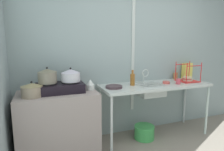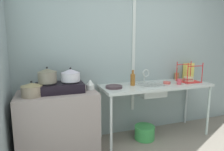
% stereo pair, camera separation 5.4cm
% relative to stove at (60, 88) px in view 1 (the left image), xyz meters
% --- Properties ---
extents(wall_back, '(4.52, 0.10, 2.45)m').
position_rel_stove_xyz_m(wall_back, '(1.25, 0.34, 0.33)').
color(wall_back, '#889B9A').
rests_on(wall_back, ground).
extents(wall_metal_strip, '(0.05, 0.01, 1.96)m').
position_rel_stove_xyz_m(wall_metal_strip, '(1.17, 0.29, 0.45)').
color(wall_metal_strip, '#B5C0BB').
extents(counter_concrete, '(0.99, 0.59, 0.84)m').
position_rel_stove_xyz_m(counter_concrete, '(-0.03, 0.00, -0.48)').
color(counter_concrete, gray).
rests_on(counter_concrete, ground).
extents(counter_sink, '(1.70, 0.59, 0.84)m').
position_rel_stove_xyz_m(counter_sink, '(1.42, 0.00, -0.12)').
color(counter_sink, '#B5C0BB').
rests_on(counter_sink, ground).
extents(stove, '(0.59, 0.35, 0.13)m').
position_rel_stove_xyz_m(stove, '(0.00, 0.00, 0.00)').
color(stove, black).
rests_on(stove, counter_concrete).
extents(pot_on_left_burner, '(0.23, 0.23, 0.20)m').
position_rel_stove_xyz_m(pot_on_left_burner, '(-0.14, -0.00, 0.16)').
color(pot_on_left_burner, slate).
rests_on(pot_on_left_burner, stove).
extents(pot_on_right_burner, '(0.24, 0.24, 0.18)m').
position_rel_stove_xyz_m(pot_on_right_burner, '(0.14, 0.00, 0.15)').
color(pot_on_right_burner, silver).
rests_on(pot_on_right_burner, stove).
extents(pot_beside_stove, '(0.25, 0.25, 0.19)m').
position_rel_stove_xyz_m(pot_beside_stove, '(-0.32, -0.10, 0.02)').
color(pot_beside_stove, gray).
rests_on(pot_beside_stove, counter_concrete).
extents(percolator, '(0.11, 0.11, 0.14)m').
position_rel_stove_xyz_m(percolator, '(0.39, -0.01, 0.01)').
color(percolator, silver).
rests_on(percolator, counter_concrete).
extents(sink_basin, '(0.38, 0.31, 0.17)m').
position_rel_stove_xyz_m(sink_basin, '(1.33, -0.01, -0.14)').
color(sink_basin, '#B5C0BB').
rests_on(sink_basin, counter_sink).
extents(faucet, '(0.12, 0.07, 0.22)m').
position_rel_stove_xyz_m(faucet, '(1.31, 0.13, 0.08)').
color(faucet, '#B5C0BB').
rests_on(faucet, counter_sink).
extents(frying_pan, '(0.24, 0.24, 0.03)m').
position_rel_stove_xyz_m(frying_pan, '(0.73, -0.02, -0.04)').
color(frying_pan, '#3F2F34').
rests_on(frying_pan, counter_sink).
extents(dish_rack, '(0.30, 0.28, 0.32)m').
position_rel_stove_xyz_m(dish_rack, '(2.03, -0.00, -0.02)').
color(dish_rack, red).
rests_on(dish_rack, counter_sink).
extents(cup_by_rack, '(0.07, 0.07, 0.08)m').
position_rel_stove_xyz_m(cup_by_rack, '(1.75, -0.12, -0.02)').
color(cup_by_rack, '#C44551').
rests_on(cup_by_rack, counter_sink).
extents(small_bowl_on_drainboard, '(0.11, 0.11, 0.04)m').
position_rel_stove_xyz_m(small_bowl_on_drainboard, '(1.60, -0.03, -0.04)').
color(small_bowl_on_drainboard, '#C65048').
rests_on(small_bowl_on_drainboard, counter_sink).
extents(bottle_by_sink, '(0.07, 0.07, 0.23)m').
position_rel_stove_xyz_m(bottle_by_sink, '(1.05, 0.04, 0.03)').
color(bottle_by_sink, brown).
rests_on(bottle_by_sink, counter_sink).
extents(cereal_box, '(0.20, 0.10, 0.27)m').
position_rel_stove_xyz_m(cereal_box, '(2.22, 0.24, 0.07)').
color(cereal_box, '#DDD458').
rests_on(cereal_box, counter_sink).
extents(utensil_jar, '(0.07, 0.07, 0.20)m').
position_rel_stove_xyz_m(utensil_jar, '(1.98, 0.24, -0.00)').
color(utensil_jar, '#A2693C').
rests_on(utensil_jar, counter_sink).
extents(bucket_on_floor, '(0.30, 0.30, 0.20)m').
position_rel_stove_xyz_m(bucket_on_floor, '(1.23, -0.04, -0.80)').
color(bucket_on_floor, green).
rests_on(bucket_on_floor, ground).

